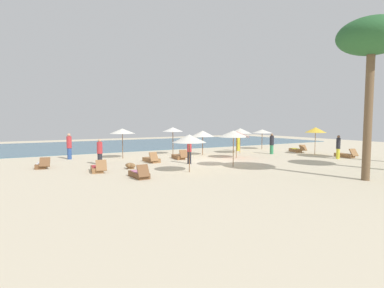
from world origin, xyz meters
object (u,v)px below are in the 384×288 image
Objects in this scene: person_0 at (100,152)px; person_1 at (189,149)px; umbrella_5 at (262,131)px; lounger_3 at (42,165)px; palm_1 at (372,40)px; umbrella_8 at (189,138)px; umbrella_3 at (122,131)px; umbrella_4 at (173,129)px; lounger_1 at (345,155)px; person_3 at (272,144)px; person_2 at (238,141)px; umbrella_0 at (203,134)px; umbrella_6 at (233,134)px; lounger_4 at (152,160)px; lounger_0 at (139,174)px; umbrella_2 at (237,134)px; person_4 at (338,147)px; umbrella_1 at (240,131)px; lounger_6 at (296,150)px; person_5 at (69,146)px; lounger_5 at (179,157)px; lounger_2 at (97,169)px; dog at (130,166)px; umbrella_7 at (316,130)px.

person_1 is (5.29, -2.48, 0.11)m from person_0.
umbrella_5 is 1.13× the size of lounger_3.
umbrella_8 is at bearing 135.30° from palm_1.
umbrella_3 reaches higher than person_0.
umbrella_3 is at bearing 47.32° from person_0.
umbrella_4 is 10.61m from lounger_3.
lounger_1 is 0.99× the size of person_3.
person_2 is at bearing 11.18° from person_0.
lounger_3 is at bearing 141.07° from umbrella_8.
umbrella_6 is (-1.60, -6.28, 0.27)m from umbrella_0.
umbrella_5 is at bearing -0.34° from umbrella_4.
person_0 is at bearing 171.62° from lounger_4.
person_2 reaches higher than person_3.
umbrella_0 is at bearing 4.57° from lounger_3.
umbrella_5 is 1.10× the size of person_2.
umbrella_6 is at bearing 113.77° from palm_1.
person_0 is (-16.62, -2.91, -0.95)m from umbrella_5.
person_1 reaches higher than person_0.
person_1 reaches higher than lounger_0.
umbrella_0 is 8.09m from umbrella_5.
person_2 is (13.42, 2.65, 0.07)m from person_0.
umbrella_2 reaches higher than person_4.
umbrella_1 is 1.07× the size of umbrella_2.
lounger_6 is (16.78, 4.88, -0.00)m from lounger_0.
umbrella_5 reaches higher than person_5.
person_5 reaches higher than lounger_0.
lounger_5 reaches higher than lounger_6.
person_4 is 10.19m from palm_1.
person_1 reaches higher than person_4.
lounger_5 is 0.95× the size of person_2.
palm_1 is (10.78, -8.86, 6.45)m from lounger_2.
lounger_2 reaches higher than lounger_3.
umbrella_4 is at bearing 152.91° from person_3.
person_2 reaches higher than lounger_4.
person_2 is 0.94× the size of person_5.
umbrella_8 is (1.47, -7.77, -0.19)m from umbrella_3.
person_4 reaches higher than lounger_0.
person_5 reaches higher than person_0.
umbrella_5 is 1.13× the size of person_3.
person_5 is at bearing 95.01° from lounger_2.
umbrella_5 is at bearing 96.89° from lounger_1.
umbrella_5 is at bearing 11.06° from umbrella_0.
umbrella_2 reaches higher than lounger_1.
umbrella_0 reaches higher than dog.
person_1 is at bearing -58.22° from umbrella_3.
person_0 is 0.95× the size of person_4.
palm_1 reaches higher than lounger_0.
umbrella_1 is 7.85m from umbrella_6.
umbrella_3 is at bearing 121.78° from person_1.
umbrella_7 is 1.34× the size of lounger_2.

